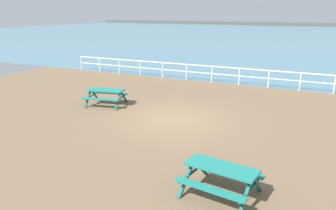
% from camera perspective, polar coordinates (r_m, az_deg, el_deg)
% --- Properties ---
extents(ground_plane, '(30.00, 24.00, 0.20)m').
position_cam_1_polar(ground_plane, '(14.10, 1.11, -2.81)').
color(ground_plane, brown).
extents(sea_band, '(142.00, 90.00, 0.01)m').
position_cam_1_polar(sea_band, '(65.28, 21.10, 11.20)').
color(sea_band, teal).
rests_on(sea_band, ground).
extents(distant_shoreline, '(142.00, 6.00, 1.80)m').
position_cam_1_polar(distant_shoreline, '(108.12, 23.22, 12.55)').
color(distant_shoreline, '#4C4C47').
rests_on(distant_shoreline, ground).
extents(seaward_railing, '(23.07, 0.07, 1.08)m').
position_cam_1_polar(seaward_railing, '(20.98, 9.98, 5.66)').
color(seaward_railing, white).
rests_on(seaward_railing, ground).
extents(picnic_table_near_right, '(2.07, 1.85, 0.80)m').
position_cam_1_polar(picnic_table_near_right, '(16.26, -10.77, 2.01)').
color(picnic_table_near_right, '#1E7A70').
rests_on(picnic_table_near_right, ground).
extents(picnic_table_mid_centre, '(1.99, 1.76, 0.80)m').
position_cam_1_polar(picnic_table_mid_centre, '(8.42, 9.26, -11.68)').
color(picnic_table_mid_centre, '#1E7A70').
rests_on(picnic_table_mid_centre, ground).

